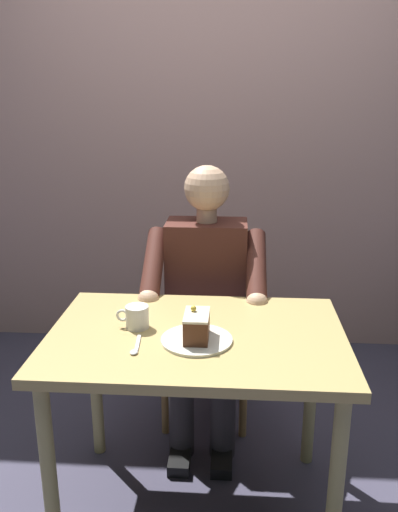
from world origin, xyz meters
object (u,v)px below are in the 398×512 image
Objects in this scene: chair at (207,315)px; cake_slice at (197,326)px; coffee_cup at (137,316)px; dessert_spoon at (136,348)px; dining_table at (197,357)px; seated_person at (205,300)px.

chair is 0.82m from cake_slice.
coffee_cup is 0.81× the size of dessert_spoon.
dessert_spoon is (0.19, 0.84, 0.25)m from chair.
dining_table is at bearing 172.27° from coffee_cup.
dining_table is 8.85× the size of coffee_cup.
chair is 7.65× the size of coffee_cup.
coffee_cup is (0.22, -0.09, -0.01)m from cake_slice.
seated_person is at bearing -90.00° from dining_table.
seated_person is 0.61m from cake_slice.
dessert_spoon is (0.19, 0.07, -0.05)m from cake_slice.
chair is 0.23m from seated_person.
chair is (0.00, -0.70, -0.15)m from dining_table.
chair is at bearing -102.75° from dessert_spoon.
chair reaches higher than cake_slice.
cake_slice reaches higher than dessert_spoon.
chair reaches higher than dining_table.
chair is at bearing -90.00° from dining_table.
seated_person is 10.56× the size of coffee_cup.
dining_table is at bearing -144.78° from dessert_spoon.
cake_slice is at bearing 90.50° from seated_person.
chair reaches higher than dessert_spoon.
coffee_cup is at bearing -22.89° from cake_slice.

